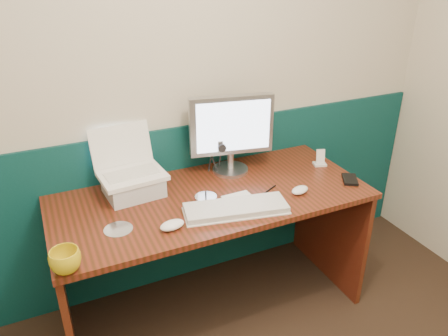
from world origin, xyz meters
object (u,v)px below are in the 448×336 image
mug (65,261)px  keyboard (236,209)px  desk (213,255)px  laptop (130,154)px  monitor (231,133)px  camcorder (215,155)px

mug → keyboard: bearing=8.6°
desk → laptop: (-0.36, 0.18, 0.60)m
laptop → mug: 0.64m
mug → desk: bearing=22.7°
monitor → camcorder: bearing=168.8°
laptop → monitor: monitor is taller
desk → camcorder: size_ratio=8.24×
laptop → keyboard: size_ratio=0.64×
mug → camcorder: size_ratio=0.62×
monitor → mug: 1.09m
desk → monitor: 0.67m
laptop → keyboard: bearing=-47.8°
desk → camcorder: bearing=63.0°
mug → camcorder: bearing=32.6°
camcorder → desk: bearing=-104.4°
keyboard → camcorder: size_ratio=2.50×
laptop → monitor: (0.56, 0.03, 0.00)m
desk → monitor: (0.20, 0.21, 0.60)m
laptop → mug: bearing=-133.3°
keyboard → mug: 0.79m
keyboard → camcorder: bearing=90.8°
mug → laptop: bearing=51.7°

